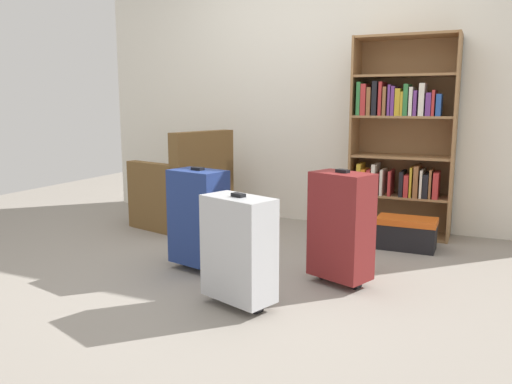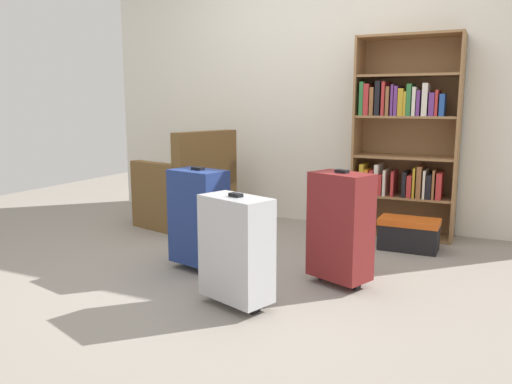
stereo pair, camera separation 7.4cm
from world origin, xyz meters
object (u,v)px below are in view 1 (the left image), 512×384
suitcase_navy_blue (199,217)px  mug (225,226)px  suitcase_silver (239,248)px  storage_box (406,232)px  bookshelf (401,137)px  armchair (184,193)px  suitcase_dark_red (341,226)px

suitcase_navy_blue → mug: bearing=108.4°
suitcase_silver → storage_box: bearing=66.3°
suitcase_silver → mug: bearing=120.3°
mug → storage_box: (1.59, 0.08, 0.08)m
bookshelf → armchair: bookshelf is taller
bookshelf → suitcase_dark_red: bearing=-94.9°
suitcase_dark_red → suitcase_silver: bearing=-125.8°
bookshelf → suitcase_dark_red: size_ratio=2.30×
bookshelf → suitcase_silver: size_ratio=2.59×
storage_box → suitcase_silver: size_ratio=0.70×
mug → suitcase_navy_blue: size_ratio=0.17×
armchair → suitcase_silver: size_ratio=1.37×
bookshelf → mug: size_ratio=14.20×
storage_box → suitcase_navy_blue: (-1.25, -1.12, 0.24)m
storage_box → suitcase_dark_red: 1.07m
armchair → storage_box: size_ratio=1.97×
mug → storage_box: storage_box is taller
armchair → mug: size_ratio=7.50×
suitcase_dark_red → suitcase_silver: (-0.43, -0.60, -0.04)m
bookshelf → armchair: 2.02m
storage_box → suitcase_navy_blue: 1.69m
armchair → suitcase_silver: armchair is taller
armchair → suitcase_navy_blue: armchair is taller
suitcase_navy_blue → suitcase_dark_red: (0.97, 0.11, 0.01)m
bookshelf → suitcase_dark_red: bookshelf is taller
bookshelf → storage_box: (0.15, -0.45, -0.72)m
bookshelf → mug: 1.74m
mug → suitcase_navy_blue: 1.14m
armchair → mug: 0.51m
armchair → suitcase_dark_red: armchair is taller
mug → storage_box: 1.59m
bookshelf → suitcase_silver: bookshelf is taller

